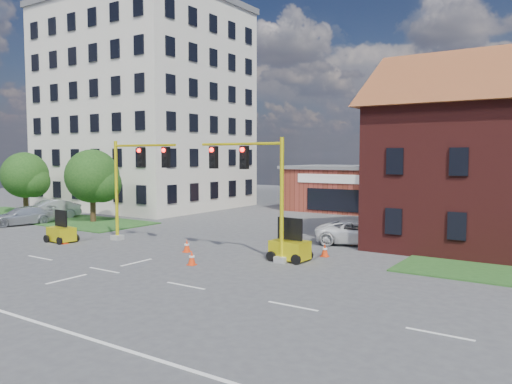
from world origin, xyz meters
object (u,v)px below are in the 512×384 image
signal_mast_west (135,178)px  pickup_white (360,233)px  trailer_east (290,248)px  signal_mast_east (254,183)px  trailer_west (61,233)px

signal_mast_west → pickup_white: size_ratio=1.20×
signal_mast_west → trailer_east: signal_mast_west is taller
signal_mast_east → trailer_east: (1.78, 0.58, -3.27)m
trailer_west → pickup_white: trailer_west is taller
signal_mast_east → pickup_white: size_ratio=1.20×
signal_mast_east → pickup_white: 8.11m
signal_mast_east → trailer_east: size_ratio=2.97×
signal_mast_west → signal_mast_east: size_ratio=1.00×
trailer_west → pickup_white: size_ratio=0.37×
signal_mast_east → trailer_west: bearing=-168.8°
signal_mast_east → trailer_west: (-12.54, -2.47, -3.33)m
signal_mast_west → pickup_white: (11.72, 6.82, -3.20)m
signal_mast_east → trailer_east: signal_mast_east is taller
trailer_east → signal_mast_east: bearing=-158.4°
signal_mast_west → trailer_west: 5.64m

